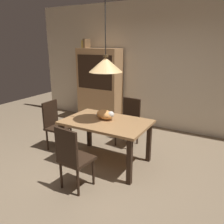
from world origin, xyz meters
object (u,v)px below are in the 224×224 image
at_px(pendant_lamp, 105,64).
at_px(book_brown_thick, 87,43).
at_px(cat_sleeping, 105,115).
at_px(hutch_bookcase, 100,87).
at_px(dining_table, 106,127).
at_px(chair_near_front, 72,156).
at_px(book_yellow_short, 84,44).
at_px(chair_left_side, 55,123).
at_px(chair_far_back, 129,120).

distance_m(pendant_lamp, book_brown_thick, 2.43).
xyz_separation_m(cat_sleeping, hutch_bookcase, (-1.20, 1.71, 0.06)).
bearing_deg(dining_table, chair_near_front, -90.49).
height_order(chair_near_front, cat_sleeping, chair_near_front).
bearing_deg(dining_table, book_brown_thick, 131.98).
bearing_deg(chair_near_front, dining_table, 89.51).
height_order(hutch_bookcase, book_yellow_short, book_yellow_short).
bearing_deg(book_brown_thick, chair_left_side, -74.84).
distance_m(cat_sleeping, pendant_lamp, 0.84).
distance_m(cat_sleeping, hutch_bookcase, 2.09).
relative_size(chair_left_side, cat_sleeping, 2.30).
relative_size(dining_table, chair_near_front, 1.51).
relative_size(chair_left_side, book_brown_thick, 3.88).
xyz_separation_m(dining_table, chair_near_front, (-0.01, -0.88, -0.14)).
height_order(cat_sleeping, hutch_bookcase, hutch_bookcase).
xyz_separation_m(pendant_lamp, book_brown_thick, (-1.62, 1.80, 0.30)).
bearing_deg(chair_far_back, book_brown_thick, 150.52).
xyz_separation_m(pendant_lamp, book_yellow_short, (-1.68, 1.80, 0.28)).
relative_size(cat_sleeping, hutch_bookcase, 0.22).
relative_size(cat_sleeping, book_brown_thick, 1.69).
distance_m(chair_near_front, pendant_lamp, 1.45).
relative_size(chair_left_side, pendant_lamp, 0.72).
relative_size(book_yellow_short, book_brown_thick, 0.83).
xyz_separation_m(dining_table, pendant_lamp, (0.00, 0.00, 1.01)).
xyz_separation_m(chair_left_side, hutch_bookcase, (-0.13, 1.80, 0.38)).
bearing_deg(cat_sleeping, hutch_bookcase, 124.99).
xyz_separation_m(chair_far_back, hutch_bookcase, (-1.26, 0.92, 0.38)).
distance_m(chair_left_side, book_brown_thick, 2.36).
distance_m(pendant_lamp, book_yellow_short, 2.48).
bearing_deg(chair_far_back, book_yellow_short, 151.53).
relative_size(chair_near_front, chair_far_back, 1.00).
distance_m(cat_sleeping, book_brown_thick, 2.58).
xyz_separation_m(chair_near_front, pendant_lamp, (0.01, 0.88, 1.15)).
bearing_deg(book_yellow_short, dining_table, -46.82).
relative_size(chair_far_back, hutch_bookcase, 0.50).
relative_size(dining_table, chair_left_side, 1.51).
distance_m(chair_near_front, book_yellow_short, 3.46).
bearing_deg(chair_near_front, chair_far_back, 89.52).
xyz_separation_m(dining_table, chair_far_back, (0.01, 0.88, -0.14)).
bearing_deg(dining_table, hutch_bookcase, 125.01).
height_order(chair_near_front, chair_left_side, same).
xyz_separation_m(chair_far_back, book_yellow_short, (-1.69, 0.92, 1.43)).
distance_m(book_yellow_short, book_brown_thick, 0.07).
xyz_separation_m(dining_table, book_yellow_short, (-1.68, 1.80, 1.29)).
distance_m(chair_near_front, chair_left_side, 1.42).
height_order(chair_near_front, book_yellow_short, book_yellow_short).
relative_size(chair_near_front, book_brown_thick, 3.88).
bearing_deg(hutch_bookcase, chair_left_side, -85.92).
bearing_deg(chair_near_front, book_brown_thick, 121.03).
bearing_deg(cat_sleeping, pendant_lamp, -54.48).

